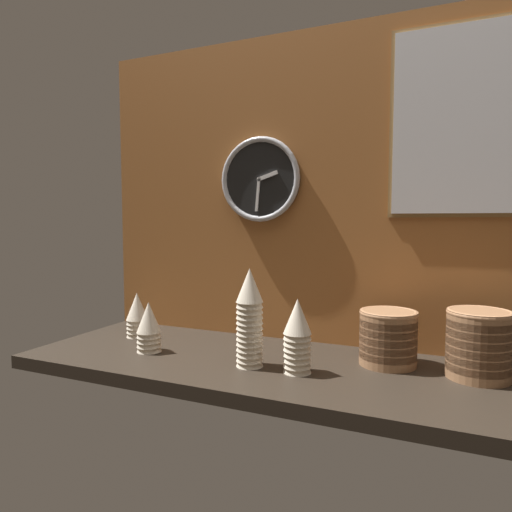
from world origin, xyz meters
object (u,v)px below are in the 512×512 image
object	(u,v)px
cup_stack_far_left	(137,315)
cup_stack_center	(250,317)
menu_board	(469,119)
cup_stack_center_right	(297,336)
bowl_stack_right	(388,336)
cup_stack_left	(149,327)
bowl_stack_far_right	(479,343)
wall_clock	(260,179)

from	to	relation	value
cup_stack_far_left	cup_stack_center	bearing A→B (deg)	-15.48
cup_stack_center	menu_board	xyz separation A→B (cm)	(55.78, 31.88, 57.00)
cup_stack_center_right	menu_board	world-z (taller)	menu_board
cup_stack_far_left	bowl_stack_right	distance (cm)	87.03
cup_stack_center	cup_stack_left	size ratio (longest dim) A/B	1.78
cup_stack_center	cup_stack_left	distance (cm)	36.09
cup_stack_center	cup_stack_far_left	bearing A→B (deg)	164.52
bowl_stack_far_right	menu_board	world-z (taller)	menu_board
cup_stack_left	wall_clock	distance (cm)	62.42
bowl_stack_right	wall_clock	bearing A→B (deg)	163.47
cup_stack_center_right	cup_stack_center	bearing A→B (deg)	-178.81
bowl_stack_right	menu_board	size ratio (longest dim) A/B	0.29
cup_stack_far_left	wall_clock	bearing A→B (deg)	22.55
bowl_stack_far_right	wall_clock	size ratio (longest dim) A/B	0.62
cup_stack_left	bowl_stack_right	size ratio (longest dim) A/B	0.97
bowl_stack_far_right	cup_stack_center	bearing A→B (deg)	-165.54
cup_stack_center_right	menu_board	bearing A→B (deg)	37.24
menu_board	cup_stack_left	bearing A→B (deg)	-161.04
cup_stack_center_right	cup_stack_left	bearing A→B (deg)	179.76
cup_stack_left	bowl_stack_right	distance (cm)	73.65
bowl_stack_right	bowl_stack_far_right	distance (cm)	23.57
wall_clock	menu_board	bearing A→B (deg)	0.77
cup_stack_left	cup_stack_center	bearing A→B (deg)	-0.81
cup_stack_far_left	cup_stack_center_right	world-z (taller)	cup_stack_center_right
bowl_stack_right	bowl_stack_far_right	xyz separation A→B (cm)	(23.47, -1.89, 1.16)
bowl_stack_far_right	wall_clock	bearing A→B (deg)	167.38
cup_stack_center_right	wall_clock	xyz separation A→B (cm)	(-24.31, 30.69, 45.81)
cup_stack_far_left	cup_stack_center_right	xyz separation A→B (cm)	(65.05, -13.78, 2.33)
cup_stack_center_right	bowl_stack_right	xyz separation A→B (cm)	(21.92, 16.98, -1.95)
cup_stack_far_left	bowl_stack_right	size ratio (longest dim) A/B	0.97
bowl_stack_right	wall_clock	size ratio (longest dim) A/B	0.56
menu_board	bowl_stack_far_right	bearing A→B (deg)	-76.87
cup_stack_far_left	cup_stack_center_right	size ratio (longest dim) A/B	0.77
cup_stack_left	wall_clock	world-z (taller)	wall_clock
cup_stack_center	wall_clock	size ratio (longest dim) A/B	0.96
bowl_stack_right	menu_board	bearing A→B (deg)	36.66
menu_board	cup_stack_center_right	bearing A→B (deg)	-142.76
cup_stack_center	menu_board	distance (cm)	85.89
bowl_stack_right	cup_stack_far_left	bearing A→B (deg)	-177.89
cup_stack_left	bowl_stack_right	xyz separation A→B (cm)	(71.71, 16.77, 0.37)
menu_board	wall_clock	bearing A→B (deg)	-179.23
cup_stack_center_right	cup_stack_far_left	bearing A→B (deg)	168.04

